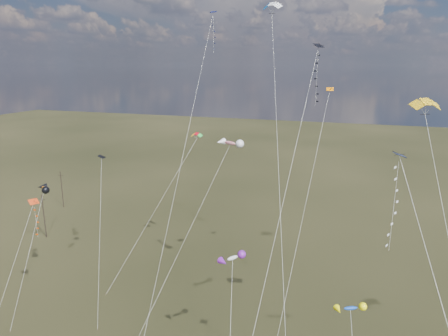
% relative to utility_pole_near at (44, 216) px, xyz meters
% --- Properties ---
extents(utility_pole_near, '(1.40, 0.20, 8.00)m').
position_rel_utility_pole_near_xyz_m(utility_pole_near, '(0.00, 0.00, 0.00)').
color(utility_pole_near, black).
rests_on(utility_pole_near, ground).
extents(utility_pole_far, '(1.40, 0.20, 8.00)m').
position_rel_utility_pole_near_xyz_m(utility_pole_far, '(-8.00, 14.00, 0.00)').
color(utility_pole_far, black).
rests_on(utility_pole_far, ground).
extents(diamond_black_high, '(3.82, 22.09, 32.23)m').
position_rel_utility_pole_near_xyz_m(diamond_black_high, '(47.12, -10.90, 23.34)').
color(diamond_black_high, black).
rests_on(diamond_black_high, ground).
extents(diamond_navy_tall, '(1.34, 21.12, 36.70)m').
position_rel_utility_pole_near_xyz_m(diamond_navy_tall, '(33.28, -4.15, 27.52)').
color(diamond_navy_tall, '#080F4E').
rests_on(diamond_navy_tall, ground).
extents(diamond_black_mid, '(6.39, 11.87, 18.18)m').
position_rel_utility_pole_near_xyz_m(diamond_black_mid, '(20.38, -10.69, 9.32)').
color(diamond_black_mid, black).
rests_on(diamond_black_mid, ground).
extents(diamond_red_low, '(1.89, 8.86, 15.12)m').
position_rel_utility_pole_near_xyz_m(diamond_red_low, '(17.10, -19.02, 8.20)').
color(diamond_red_low, red).
rests_on(diamond_red_low, ground).
extents(diamond_navy_right, '(9.06, 20.74, 24.81)m').
position_rel_utility_pole_near_xyz_m(diamond_navy_right, '(54.83, -27.17, 16.36)').
color(diamond_navy_right, '#0E1947').
rests_on(diamond_navy_right, ground).
extents(diamond_orange_center, '(3.34, 17.44, 27.50)m').
position_rel_utility_pole_near_xyz_m(diamond_orange_center, '(47.29, -7.50, 14.77)').
color(diamond_orange_center, orange).
rests_on(diamond_orange_center, ground).
extents(parafoil_yellow, '(7.22, 16.92, 27.87)m').
position_rel_utility_pole_near_xyz_m(parafoil_yellow, '(56.82, -17.17, 23.04)').
color(parafoil_yellow, gold).
rests_on(parafoil_yellow, ground).
extents(parafoil_blue_white, '(9.07, 24.98, 37.22)m').
position_rel_utility_pole_near_xyz_m(parafoil_blue_white, '(41.72, -6.36, 32.21)').
color(parafoil_blue_white, '#105CAC').
rests_on(parafoil_blue_white, ground).
extents(parafoil_tricolor, '(9.31, 13.22, 20.86)m').
position_rel_utility_pole_near_xyz_m(parafoil_tricolor, '(29.51, 0.09, 16.12)').
color(parafoil_tricolor, '#D8B008').
rests_on(parafoil_tricolor, ground).
extents(novelty_orange_black, '(3.40, 10.99, 15.01)m').
position_rel_utility_pole_near_xyz_m(novelty_orange_black, '(13.41, -13.08, 10.34)').
color(novelty_orange_black, '#DE6E00').
rests_on(novelty_orange_black, ground).
extents(novelty_white_purple, '(3.29, 9.54, 12.72)m').
position_rel_utility_pole_near_xyz_m(novelty_white_purple, '(41.47, -19.62, 8.15)').
color(novelty_white_purple, silver).
rests_on(novelty_white_purple, ground).
extents(novelty_redwhite_stripe, '(8.12, 17.35, 21.31)m').
position_rel_utility_pole_near_xyz_m(novelty_redwhite_stripe, '(36.83, -6.37, 16.59)').
color(novelty_redwhite_stripe, red).
rests_on(novelty_redwhite_stripe, ground).
extents(novelty_blue_yellow, '(3.32, 9.80, 11.48)m').
position_rel_utility_pole_near_xyz_m(novelty_blue_yellow, '(52.41, -22.61, 6.95)').
color(novelty_blue_yellow, '#1040B5').
rests_on(novelty_blue_yellow, ground).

